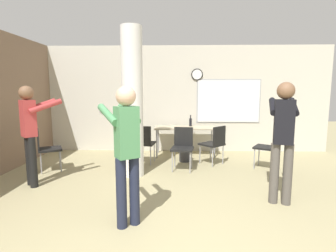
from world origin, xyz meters
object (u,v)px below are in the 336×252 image
at_px(person_playing_side, 283,133).
at_px(chair_table_front, 183,145).
at_px(chair_table_right, 214,142).
at_px(chair_mid_room, 270,145).
at_px(bottle_on_table, 190,122).
at_px(chair_by_left_wall, 46,147).
at_px(person_playing_front, 126,145).
at_px(folding_table, 185,129).
at_px(chair_table_left, 144,141).
at_px(person_watching_back, 31,128).

bearing_deg(person_playing_side, chair_table_front, 130.55).
bearing_deg(chair_table_right, chair_mid_room, -14.52).
bearing_deg(bottle_on_table, chair_mid_room, -39.07).
bearing_deg(chair_table_front, bottle_on_table, 80.22).
height_order(chair_by_left_wall, person_playing_side, person_playing_side).
bearing_deg(chair_by_left_wall, person_playing_front, -45.82).
relative_size(chair_by_left_wall, chair_table_right, 1.00).
xyz_separation_m(folding_table, chair_table_left, (-0.95, -0.80, -0.16)).
bearing_deg(folding_table, chair_table_right, -53.89).
bearing_deg(chair_table_right, chair_table_left, 178.94).
bearing_deg(person_playing_front, chair_table_front, 72.33).
bearing_deg(chair_table_front, person_watching_back, -158.54).
distance_m(chair_mid_room, person_playing_front, 3.52).
height_order(chair_table_front, person_watching_back, person_watching_back).
bearing_deg(chair_table_right, person_watching_back, -157.35).
bearing_deg(chair_mid_room, folding_table, 146.84).
relative_size(chair_table_right, chair_table_front, 1.00).
relative_size(bottle_on_table, person_playing_side, 0.16).
xyz_separation_m(bottle_on_table, person_watching_back, (-2.83, -2.37, 0.17)).
height_order(folding_table, chair_by_left_wall, chair_by_left_wall).
height_order(chair_table_right, chair_table_front, same).
distance_m(folding_table, chair_table_right, 1.04).
height_order(folding_table, chair_table_right, chair_table_right).
bearing_deg(person_playing_front, folding_table, 76.64).
xyz_separation_m(bottle_on_table, chair_by_left_wall, (-3.00, -1.57, -0.32)).
bearing_deg(chair_mid_room, chair_table_left, 173.26).
bearing_deg(chair_by_left_wall, folding_table, 26.18).
height_order(folding_table, chair_table_left, chair_table_left).
xyz_separation_m(chair_by_left_wall, person_playing_side, (4.15, -1.39, 0.52)).
bearing_deg(person_watching_back, chair_table_left, 38.94).
relative_size(folding_table, chair_table_front, 1.75).
bearing_deg(chair_table_left, bottle_on_table, 41.47).
relative_size(chair_mid_room, chair_table_right, 1.00).
distance_m(chair_by_left_wall, chair_table_left, 2.00).
distance_m(chair_table_left, chair_table_right, 1.56).
height_order(chair_mid_room, chair_table_front, same).
xyz_separation_m(bottle_on_table, chair_mid_room, (1.58, -1.28, -0.32)).
bearing_deg(person_playing_side, person_playing_front, -161.69).
bearing_deg(folding_table, chair_by_left_wall, -153.82).
distance_m(chair_mid_room, chair_table_right, 1.14).
distance_m(bottle_on_table, chair_table_front, 1.41).
height_order(chair_table_right, person_watching_back, person_watching_back).
xyz_separation_m(bottle_on_table, person_playing_front, (-0.97, -3.66, 0.16)).
xyz_separation_m(chair_table_right, person_playing_front, (-1.44, -2.67, 0.48)).
height_order(chair_mid_room, person_playing_front, person_playing_front).
relative_size(chair_mid_room, chair_table_left, 1.00).
bearing_deg(chair_table_front, person_playing_front, -107.67).
bearing_deg(person_watching_back, chair_by_left_wall, 101.84).
height_order(chair_by_left_wall, chair_table_front, same).
bearing_deg(chair_mid_room, chair_table_front, -177.77).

